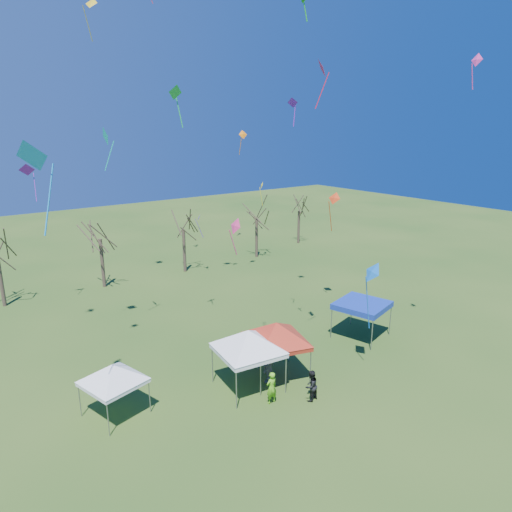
% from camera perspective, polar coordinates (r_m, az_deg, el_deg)
% --- Properties ---
extents(ground, '(140.00, 140.00, 0.00)m').
position_cam_1_polar(ground, '(26.97, 4.84, -16.84)').
color(ground, '#264B18').
rests_on(ground, ground).
extents(tree_2, '(3.71, 3.71, 8.18)m').
position_cam_1_polar(tree_2, '(43.94, -19.10, 4.12)').
color(tree_2, '#3D2D21').
rests_on(tree_2, ground).
extents(tree_3, '(3.59, 3.59, 7.91)m').
position_cam_1_polar(tree_3, '(46.85, -9.15, 5.20)').
color(tree_3, '#3D2D21').
rests_on(tree_3, ground).
extents(tree_4, '(3.58, 3.58, 7.89)m').
position_cam_1_polar(tree_4, '(51.74, 0.07, 6.37)').
color(tree_4, '#3D2D21').
rests_on(tree_4, ground).
extents(tree_5, '(3.39, 3.39, 7.46)m').
position_cam_1_polar(tree_5, '(58.64, 5.44, 7.09)').
color(tree_5, '#3D2D21').
rests_on(tree_5, ground).
extents(tent_white_west, '(3.67, 3.67, 3.34)m').
position_cam_1_polar(tent_white_west, '(25.01, -17.55, -13.22)').
color(tent_white_west, gray).
rests_on(tent_white_west, ground).
extents(tent_white_mid, '(4.67, 4.67, 4.15)m').
position_cam_1_polar(tent_white_mid, '(25.90, -0.99, -9.75)').
color(tent_white_mid, gray).
rests_on(tent_white_mid, ground).
extents(tent_red, '(4.44, 4.44, 4.10)m').
position_cam_1_polar(tent_red, '(26.97, 2.55, -8.78)').
color(tent_red, gray).
rests_on(tent_red, ground).
extents(tent_blue, '(4.03, 4.03, 2.60)m').
position_cam_1_polar(tent_blue, '(33.27, 13.12, -6.03)').
color(tent_blue, gray).
rests_on(tent_blue, ground).
extents(person_green, '(0.68, 0.45, 1.84)m').
position_cam_1_polar(person_green, '(25.73, 1.95, -16.12)').
color(person_green, '#63BA1D').
rests_on(person_green, ground).
extents(person_grey, '(1.13, 0.79, 1.79)m').
position_cam_1_polar(person_grey, '(27.54, 1.60, -13.87)').
color(person_grey, slate).
rests_on(person_grey, ground).
extents(person_dark, '(0.96, 0.80, 1.79)m').
position_cam_1_polar(person_dark, '(26.10, 6.88, -15.81)').
color(person_dark, black).
rests_on(person_dark, ground).
extents(kite_1, '(0.52, 1.01, 2.27)m').
position_cam_1_polar(kite_1, '(25.93, -2.65, 3.72)').
color(kite_1, '#D72F68').
rests_on(kite_1, ground).
extents(kite_14, '(1.46, 1.54, 3.52)m').
position_cam_1_polar(kite_14, '(18.90, -26.11, 11.18)').
color(kite_14, '#148ADC').
rests_on(kite_14, ground).
extents(kite_22, '(0.87, 0.92, 2.44)m').
position_cam_1_polar(kite_22, '(45.18, -7.17, 4.63)').
color(kite_22, '#4A17A1').
rests_on(kite_22, ground).
extents(kite_24, '(1.03, 0.65, 2.53)m').
position_cam_1_polar(kite_24, '(29.64, -10.08, 19.44)').
color(kite_24, green).
rests_on(kite_24, ground).
extents(kite_11, '(0.74, 1.26, 2.75)m').
position_cam_1_polar(kite_11, '(31.21, -18.21, 14.03)').
color(kite_11, '#0DCBA4').
rests_on(kite_11, ground).
extents(kite_27, '(1.07, 1.14, 2.57)m').
position_cam_1_polar(kite_27, '(26.10, 8.30, 22.20)').
color(kite_27, red).
rests_on(kite_27, ground).
extents(kite_19, '(0.87, 0.59, 2.23)m').
position_cam_1_polar(kite_19, '(42.50, -1.65, 14.88)').
color(kite_19, orange).
rests_on(kite_19, ground).
extents(kite_13, '(1.29, 1.00, 2.87)m').
position_cam_1_polar(kite_13, '(38.55, -26.71, 9.59)').
color(kite_13, purple).
rests_on(kite_13, ground).
extents(kite_26, '(1.24, 1.26, 2.97)m').
position_cam_1_polar(kite_26, '(40.46, -19.93, 27.53)').
color(kite_26, gold).
rests_on(kite_26, ground).
extents(kite_18, '(0.64, 0.77, 1.77)m').
position_cam_1_polar(kite_18, '(29.86, 4.63, 18.48)').
color(kite_18, purple).
rests_on(kite_18, ground).
extents(kite_5, '(1.19, 1.50, 4.22)m').
position_cam_1_polar(kite_5, '(26.97, 14.28, -2.05)').
color(kite_5, blue).
rests_on(kite_5, ground).
extents(kite_9, '(0.36, 0.77, 1.93)m').
position_cam_1_polar(kite_9, '(30.15, 25.84, 21.11)').
color(kite_9, '#FF389C').
rests_on(kite_9, ground).
extents(kite_12, '(0.65, 0.88, 2.61)m').
position_cam_1_polar(kite_12, '(49.00, 0.68, 8.74)').
color(kite_12, yellow).
rests_on(kite_12, ground).
extents(kite_17, '(0.77, 1.15, 3.24)m').
position_cam_1_polar(kite_17, '(36.51, 9.74, 7.06)').
color(kite_17, red).
rests_on(kite_17, ground).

